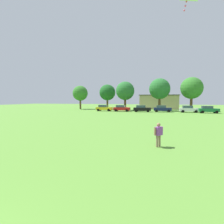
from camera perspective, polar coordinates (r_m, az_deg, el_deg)
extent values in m
plane|color=#568C33|center=(32.08, 4.99, -1.79)|extent=(160.00, 160.00, 0.00)
cylinder|color=#8C7259|center=(12.95, 13.95, -8.88)|extent=(0.15, 0.15, 0.81)
cylinder|color=#8C7259|center=(13.13, 14.68, -8.72)|extent=(0.15, 0.15, 0.81)
cube|color=purple|center=(12.90, 14.37, -5.80)|extent=(0.59, 0.61, 0.57)
cylinder|color=#936B4C|center=(12.65, 13.35, -5.90)|extent=(0.12, 0.12, 0.54)
cylinder|color=#936B4C|center=(13.15, 15.36, -5.56)|extent=(0.12, 0.12, 0.54)
sphere|color=#936B4C|center=(12.83, 14.41, -3.90)|extent=(0.25, 0.25, 0.25)
sphere|color=#F24C8C|center=(12.03, 22.31, 29.38)|extent=(0.10, 0.10, 0.10)
sphere|color=#F24C8C|center=(11.93, 22.01, 28.45)|extent=(0.10, 0.10, 0.10)
sphere|color=#F24C8C|center=(11.84, 21.71, 27.50)|extent=(0.10, 0.10, 0.10)
cube|color=yellow|center=(49.63, -2.45, 1.12)|extent=(4.30, 1.80, 0.76)
cube|color=#334756|center=(49.70, -2.83, 1.91)|extent=(2.24, 1.58, 0.60)
cylinder|color=black|center=(50.12, -0.55, 0.72)|extent=(0.64, 0.22, 0.64)
cylinder|color=black|center=(48.38, -1.10, 0.60)|extent=(0.64, 0.22, 0.64)
cylinder|color=black|center=(50.95, -3.73, 0.77)|extent=(0.64, 0.22, 0.64)
cylinder|color=black|center=(49.24, -4.38, 0.65)|extent=(0.64, 0.22, 0.64)
cube|color=red|center=(48.02, 3.11, 1.02)|extent=(4.30, 1.80, 0.76)
cube|color=#334756|center=(48.06, 2.71, 1.83)|extent=(2.24, 1.58, 0.60)
cylinder|color=black|center=(48.67, 5.00, 0.60)|extent=(0.64, 0.22, 0.64)
cylinder|color=black|center=(46.90, 4.64, 0.47)|extent=(0.64, 0.22, 0.64)
cylinder|color=black|center=(49.23, 1.64, 0.66)|extent=(0.64, 0.22, 0.64)
cylinder|color=black|center=(47.47, 1.16, 0.53)|extent=(0.64, 0.22, 0.64)
cube|color=black|center=(46.90, 9.47, 0.89)|extent=(4.30, 1.80, 0.76)
cube|color=#334756|center=(46.90, 9.06, 1.73)|extent=(2.24, 1.58, 0.60)
cylinder|color=black|center=(47.72, 11.30, 0.47)|extent=(0.64, 0.22, 0.64)
cylinder|color=black|center=(45.92, 11.18, 0.33)|extent=(0.64, 0.22, 0.64)
cylinder|color=black|center=(47.96, 7.81, 0.53)|extent=(0.64, 0.22, 0.64)
cylinder|color=black|center=(46.18, 7.56, 0.39)|extent=(0.64, 0.22, 0.64)
cube|color=#141E4C|center=(47.48, 15.57, 0.84)|extent=(4.30, 1.80, 0.76)
cube|color=#334756|center=(47.44, 15.17, 1.67)|extent=(2.24, 1.58, 0.60)
cylinder|color=black|center=(48.45, 17.26, 0.42)|extent=(0.64, 0.22, 0.64)
cylinder|color=black|center=(46.66, 17.37, 0.28)|extent=(0.64, 0.22, 0.64)
cylinder|color=black|center=(48.39, 13.80, 0.48)|extent=(0.64, 0.22, 0.64)
cylinder|color=black|center=(46.59, 13.78, 0.34)|extent=(0.64, 0.22, 0.64)
cube|color=white|center=(47.99, 22.98, 0.70)|extent=(4.30, 1.80, 0.76)
cube|color=#334756|center=(47.91, 22.60, 1.52)|extent=(2.24, 1.58, 0.60)
cylinder|color=black|center=(49.14, 24.50, 0.28)|extent=(0.64, 0.22, 0.64)
cylinder|color=black|center=(47.37, 24.88, 0.14)|extent=(0.64, 0.22, 0.64)
cylinder|color=black|center=(48.71, 21.11, 0.34)|extent=(0.64, 0.22, 0.64)
cylinder|color=black|center=(46.93, 21.37, 0.20)|extent=(0.64, 0.22, 0.64)
cube|color=#196B38|center=(47.85, 28.05, 0.53)|extent=(4.30, 1.80, 0.76)
cube|color=#334756|center=(47.74, 27.67, 1.35)|extent=(2.24, 1.58, 0.60)
cylinder|color=black|center=(49.10, 29.44, 0.12)|extent=(0.64, 0.22, 0.64)
cylinder|color=black|center=(47.37, 30.01, -0.03)|extent=(0.64, 0.22, 0.64)
cylinder|color=black|center=(48.42, 26.10, 0.18)|extent=(0.64, 0.22, 0.64)
cylinder|color=black|center=(46.67, 26.55, 0.03)|extent=(0.64, 0.22, 0.64)
cylinder|color=brown|center=(59.85, -9.89, 2.38)|extent=(0.57, 0.57, 3.07)
sphere|color=#337528|center=(59.85, -9.93, 5.82)|extent=(4.85, 4.85, 4.85)
cylinder|color=brown|center=(57.97, -1.45, 2.45)|extent=(0.59, 0.59, 3.20)
sphere|color=#1E5B23|center=(57.98, -1.46, 6.15)|extent=(5.05, 5.05, 5.05)
cylinder|color=brown|center=(52.75, 4.13, 2.36)|extent=(0.62, 0.62, 3.37)
sphere|color=#286B2D|center=(52.77, 4.15, 6.65)|extent=(5.32, 5.32, 5.32)
cylinder|color=brown|center=(52.64, 14.62, 2.40)|extent=(0.67, 0.67, 3.66)
sphere|color=#286B2D|center=(52.69, 14.70, 7.06)|extent=(5.78, 5.78, 5.78)
cylinder|color=brown|center=(54.23, 23.57, 2.27)|extent=(0.69, 0.69, 3.74)
sphere|color=#337528|center=(54.29, 23.70, 6.90)|extent=(5.91, 5.91, 5.91)
cube|color=beige|center=(63.12, 14.46, 3.01)|extent=(12.13, 8.30, 4.42)
cube|color=#4C4742|center=(63.12, 14.50, 5.12)|extent=(12.61, 8.63, 0.24)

